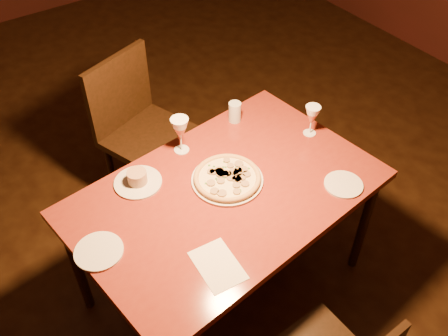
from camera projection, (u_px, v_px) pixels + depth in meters
floor at (187, 265)px, 2.84m from camera, size 7.00×7.00×0.00m
dining_table at (226, 201)px, 2.29m from camera, size 1.46×1.03×0.74m
chair_far at (141, 127)px, 2.89m from camera, size 0.59×0.59×0.95m
pizza_plate at (227, 178)px, 2.28m from camera, size 0.33×0.33×0.04m
ramekin_saucer at (138, 180)px, 2.27m from camera, size 0.22×0.22×0.07m
wine_glass_far at (181, 135)px, 2.38m from camera, size 0.09×0.09×0.19m
wine_glass_right at (311, 120)px, 2.48m from camera, size 0.08×0.08×0.17m
water_tumbler at (235, 112)px, 2.58m from camera, size 0.07×0.07×0.11m
side_plate_left at (99, 251)px, 2.00m from camera, size 0.20×0.20×0.01m
side_plate_near at (343, 184)px, 2.27m from camera, size 0.18×0.18×0.01m
menu_card at (218, 265)px, 1.95m from camera, size 0.18×0.24×0.00m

